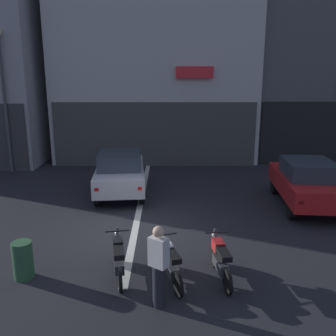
{
  "coord_description": "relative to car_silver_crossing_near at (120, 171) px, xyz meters",
  "views": [
    {
      "loc": [
        0.91,
        -9.77,
        4.32
      ],
      "look_at": [
        0.98,
        2.0,
        1.4
      ],
      "focal_mm": 38.6,
      "sensor_mm": 36.0,
      "label": 1
    }
  ],
  "objects": [
    {
      "name": "person_by_motorcycles",
      "position": [
        1.6,
        -7.12,
        -0.03
      ],
      "size": [
        0.42,
        0.39,
        1.67
      ],
      "color": "#23232D",
      "rests_on": "ground"
    },
    {
      "name": "trash_bin",
      "position": [
        -1.42,
        -6.06,
        -0.46
      ],
      "size": [
        0.44,
        0.44,
        0.85
      ],
      "primitive_type": "cylinder",
      "color": "#2D5938",
      "rests_on": "ground"
    },
    {
      "name": "street_lamp",
      "position": [
        -5.61,
        3.44,
        3.08
      ],
      "size": [
        0.36,
        0.36,
        6.48
      ],
      "color": "#47474C",
      "rests_on": "ground"
    },
    {
      "name": "motorcycle_red_row_centre",
      "position": [
        2.93,
        -6.12,
        -0.43
      ],
      "size": [
        0.55,
        1.67,
        0.98
      ],
      "color": "black",
      "rests_on": "ground"
    },
    {
      "name": "lane_centre_line",
      "position": [
        0.83,
        2.45,
        -0.88
      ],
      "size": [
        0.2,
        18.0,
        0.01
      ],
      "primitive_type": "cube",
      "color": "silver",
      "rests_on": "ground"
    },
    {
      "name": "ground_plane",
      "position": [
        0.83,
        -3.55,
        -0.89
      ],
      "size": [
        120.0,
        120.0,
        0.0
      ],
      "primitive_type": "plane",
      "color": "#232328"
    },
    {
      "name": "car_silver_crossing_near",
      "position": [
        0.0,
        0.0,
        0.0
      ],
      "size": [
        2.12,
        4.24,
        1.64
      ],
      "color": "black",
      "rests_on": "ground"
    },
    {
      "name": "motorcycle_white_row_left_mid",
      "position": [
        1.81,
        -6.22,
        -0.43
      ],
      "size": [
        0.65,
        1.62,
        0.98
      ],
      "color": "black",
      "rests_on": "ground"
    },
    {
      "name": "car_red_parked_kerbside",
      "position": [
        6.58,
        -1.43,
        0.0
      ],
      "size": [
        2.12,
        4.24,
        1.64
      ],
      "color": "black",
      "rests_on": "ground"
    },
    {
      "name": "building_mid_block",
      "position": [
        1.19,
        8.48,
        5.16
      ],
      "size": [
        10.5,
        7.87,
        12.12
      ],
      "color": "silver",
      "rests_on": "ground"
    },
    {
      "name": "motorcycle_black_row_leftmost",
      "position": [
        0.69,
        -6.03,
        -0.43
      ],
      "size": [
        0.55,
        1.66,
        0.98
      ],
      "color": "black",
      "rests_on": "ground"
    }
  ]
}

